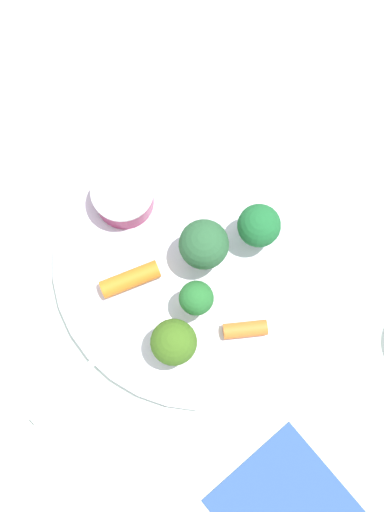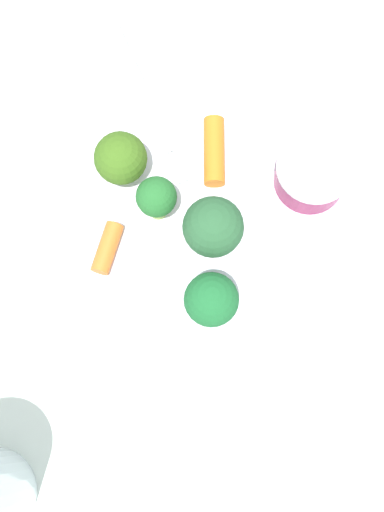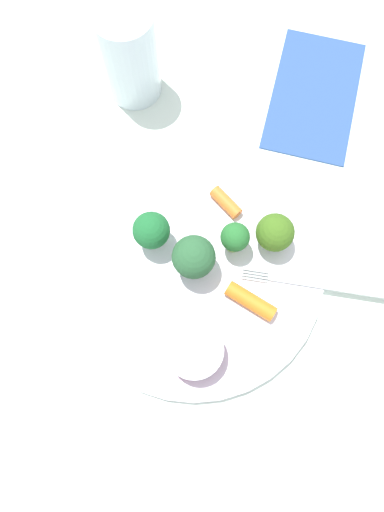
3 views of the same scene
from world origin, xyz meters
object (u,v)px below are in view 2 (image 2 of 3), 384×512
Objects in this scene: broccoli_floret_2 at (121,159)px; plate at (212,243)px; broccoli_floret_3 at (157,198)px; carrot_stick_1 at (107,248)px; broccoli_floret_0 at (218,223)px; fork at (149,101)px; broccoli_floret_1 at (214,300)px; sauce_cup at (312,175)px; carrot_stick_0 at (217,151)px.

plate is at bearing -37.50° from broccoli_floret_2.
broccoli_floret_3 is 1.23× the size of carrot_stick_1.
carrot_stick_1 is (-0.08, -0.01, -0.03)m from broccoli_floret_0.
broccoli_floret_3 reaches higher than carrot_stick_1.
broccoli_floret_2 reaches higher than fork.
broccoli_floret_1 is (-0.00, -0.06, -0.00)m from broccoli_floret_0.
broccoli_floret_2 is at bearing 145.41° from broccoli_floret_0.
sauce_cup is 0.15m from broccoli_floret_2.
broccoli_floret_3 is at bearing 41.59° from carrot_stick_1.
broccoli_floret_0 reaches higher than sauce_cup.
sauce_cup is 1.00× the size of broccoli_floret_0.
broccoli_floret_0 is 1.11× the size of broccoli_floret_1.
broccoli_floret_3 is (-0.04, 0.02, 0.04)m from plate.
broccoli_floret_3 is 0.32× the size of fork.
carrot_stick_1 is (-0.08, -0.08, -0.00)m from carrot_stick_0.
carrot_stick_1 is at bearing -135.18° from carrot_stick_0.
broccoli_floret_1 is at bearing -55.89° from broccoli_floret_2.
broccoli_floret_3 is at bearing -82.81° from fork.
broccoli_floret_3 is (0.03, -0.03, 0.00)m from broccoli_floret_2.
broccoli_floret_3 is at bearing 156.47° from broccoli_floret_0.
sauce_cup is 0.39× the size of fork.
plate is 0.08m from carrot_stick_1.
carrot_stick_1 is (-0.04, -0.03, -0.02)m from broccoli_floret_3.
broccoli_floret_0 is 0.39× the size of fork.
broccoli_floret_0 reaches higher than carrot_stick_1.
broccoli_floret_0 is 0.05m from broccoli_floret_3.
broccoli_floret_2 is at bearing 82.33° from carrot_stick_1.
broccoli_floret_1 is at bearing -71.81° from fork.
carrot_stick_0 is at bearing -38.94° from fork.
plate is 0.09m from sauce_cup.
fork reaches higher than plate.
plate is 0.07m from broccoli_floret_1.
fork is at bearing 108.19° from broccoli_floret_1.
broccoli_floret_0 reaches higher than broccoli_floret_2.
fork is at bearing 152.98° from sauce_cup.
broccoli_floret_0 is 0.09m from broccoli_floret_2.
sauce_cup is 0.09m from broccoli_floret_0.
carrot_stick_1 is (-0.08, -0.01, 0.01)m from plate.
sauce_cup is 0.15m from fork.
plate is 5.13× the size of carrot_stick_0.
plate is 0.07m from carrot_stick_0.
broccoli_floret_1 is 1.09× the size of broccoli_floret_3.
plate is at bearing 91.94° from broccoli_floret_1.
sauce_cup reaches higher than fork.
plate is 5.39× the size of broccoli_floret_1.
broccoli_floret_0 is 1.18× the size of broccoli_floret_2.
broccoli_floret_3 is (-0.05, 0.02, -0.01)m from broccoli_floret_0.
broccoli_floret_1 is at bearing -92.06° from broccoli_floret_0.
carrot_stick_1 is (-0.08, 0.04, -0.03)m from broccoli_floret_1.
broccoli_floret_3 is 0.10m from fork.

